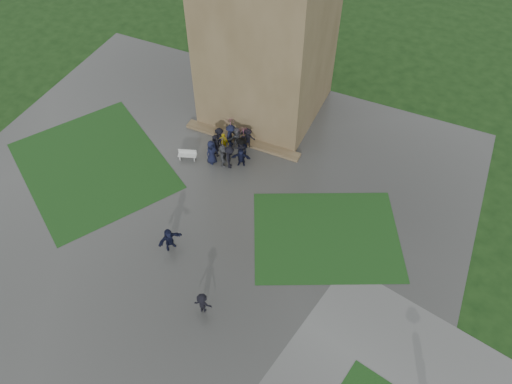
% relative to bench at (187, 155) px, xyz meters
% --- Properties ---
extents(ground, '(120.00, 120.00, 0.00)m').
position_rel_bench_xyz_m(ground, '(2.75, -7.35, -0.41)').
color(ground, black).
extents(plaza, '(34.00, 34.00, 0.02)m').
position_rel_bench_xyz_m(plaza, '(2.75, -5.35, -0.40)').
color(plaza, '#353532').
rests_on(plaza, ground).
extents(lawn_inset_left, '(14.10, 13.46, 0.01)m').
position_rel_bench_xyz_m(lawn_inset_left, '(-5.75, -3.35, -0.38)').
color(lawn_inset_left, '#143613').
rests_on(lawn_inset_left, plaza).
extents(lawn_inset_right, '(11.12, 10.15, 0.01)m').
position_rel_bench_xyz_m(lawn_inset_right, '(11.25, -2.35, -0.38)').
color(lawn_inset_right, '#143613').
rests_on(lawn_inset_right, plaza).
extents(tower_plinth, '(9.00, 0.80, 0.22)m').
position_rel_bench_xyz_m(tower_plinth, '(2.75, 3.25, -0.28)').
color(tower_plinth, brown).
rests_on(tower_plinth, plaza).
extents(bench, '(1.36, 0.81, 0.76)m').
position_rel_bench_xyz_m(bench, '(0.00, 0.00, 0.00)').
color(bench, beige).
rests_on(bench, plaza).
extents(visitor_cluster, '(3.52, 3.72, 2.53)m').
position_rel_bench_xyz_m(visitor_cluster, '(2.69, 1.62, 0.69)').
color(visitor_cluster, black).
rests_on(visitor_cluster, plaza).
extents(pedestrian_mid, '(1.28, 1.62, 1.68)m').
position_rel_bench_xyz_m(pedestrian_mid, '(2.84, -7.11, 0.45)').
color(pedestrian_mid, black).
rests_on(pedestrian_mid, plaza).
extents(pedestrian_near, '(1.07, 0.68, 1.54)m').
position_rel_bench_xyz_m(pedestrian_near, '(6.70, -10.04, 0.38)').
color(pedestrian_near, black).
rests_on(pedestrian_near, plaza).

